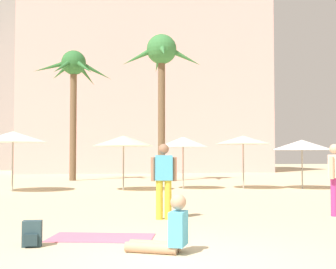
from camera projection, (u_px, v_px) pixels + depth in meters
name	position (u px, v px, depth m)	size (l,w,h in m)	color
ground	(172.00, 263.00, 6.30)	(120.00, 120.00, 0.00)	beige
hotel_pink	(144.00, 85.00, 40.60)	(20.76, 9.01, 15.38)	beige
hotel_tower_gray	(54.00, 0.00, 48.98)	(15.98, 10.50, 36.13)	gray
palm_tree_far_left	(161.00, 61.00, 25.58)	(4.58, 4.61, 8.24)	brown
palm_tree_left	(74.00, 76.00, 26.42)	(4.61, 4.07, 7.53)	brown
cafe_umbrella_0	(183.00, 142.00, 19.78)	(2.15, 2.15, 2.26)	gray
cafe_umbrella_1	(13.00, 137.00, 18.50)	(2.71, 2.71, 2.43)	gray
cafe_umbrella_2	(302.00, 145.00, 19.94)	(2.68, 2.68, 2.13)	gray
cafe_umbrella_3	(124.00, 141.00, 19.02)	(2.55, 2.55, 2.28)	gray
cafe_umbrella_5	(243.00, 140.00, 19.90)	(2.43, 2.43, 2.31)	gray
beach_towel	(102.00, 238.00, 8.16)	(1.84, 0.96, 0.01)	#EF6684
backpack	(32.00, 234.00, 7.39)	(0.31, 0.26, 0.42)	#2A434A
person_near_left	(168.00, 232.00, 6.93)	(0.99, 0.74, 0.89)	tan
person_mid_center	(164.00, 178.00, 10.55)	(0.61, 0.27, 1.74)	gold
person_far_left	(335.00, 176.00, 11.15)	(0.50, 0.49, 1.75)	#B7337F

